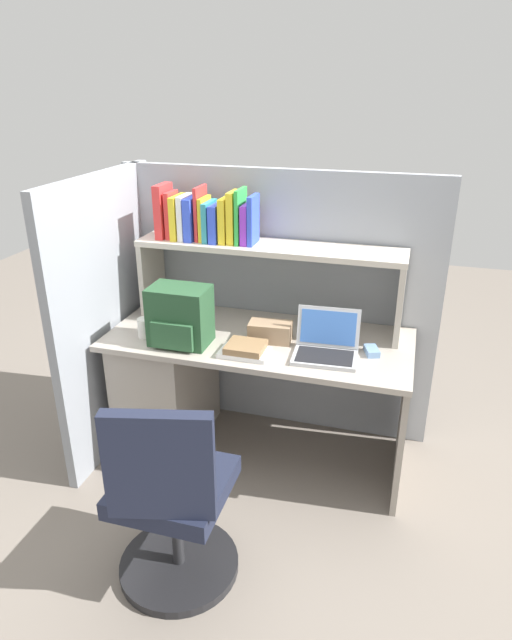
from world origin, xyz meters
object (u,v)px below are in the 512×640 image
(laptop, at_px, (326,346))
(backpack, at_px, (180,317))
(tissue_box, at_px, (270,332))
(computer_mouse, at_px, (372,351))
(paper_cup, at_px, (145,328))
(office_chair, at_px, (172,507))

(laptop, relative_size, backpack, 1.07)
(backpack, height_order, tissue_box, backpack)
(tissue_box, bearing_deg, backpack, -164.83)
(computer_mouse, distance_m, tissue_box, 0.52)
(laptop, height_order, paper_cup, laptop)
(paper_cup, relative_size, tissue_box, 0.47)
(paper_cup, bearing_deg, laptop, 3.14)
(office_chair, bearing_deg, laptop, -132.46)
(laptop, relative_size, paper_cup, 3.17)
(backpack, bearing_deg, computer_mouse, 8.78)
(paper_cup, bearing_deg, computer_mouse, 6.39)
(backpack, distance_m, tissue_box, 0.47)
(backpack, xyz_separation_m, tissue_box, (0.43, 0.16, -0.10))
(tissue_box, bearing_deg, computer_mouse, -5.52)
(laptop, xyz_separation_m, office_chair, (-0.46, -0.85, -0.39))
(laptop, bearing_deg, tissue_box, 164.19)
(laptop, bearing_deg, paper_cup, -176.86)
(laptop, xyz_separation_m, computer_mouse, (0.22, 0.08, -0.03))
(computer_mouse, xyz_separation_m, paper_cup, (-1.17, -0.13, 0.04))
(paper_cup, relative_size, office_chair, 0.11)
(paper_cup, bearing_deg, office_chair, -58.48)
(computer_mouse, relative_size, tissue_box, 0.47)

